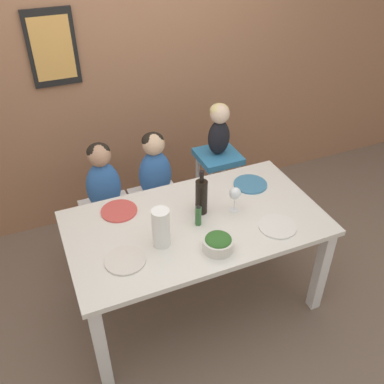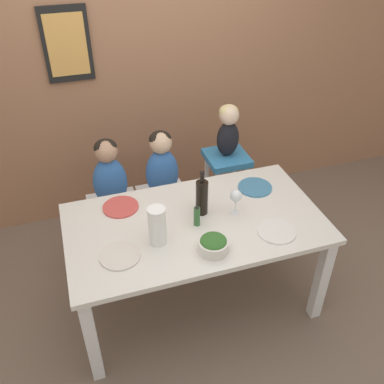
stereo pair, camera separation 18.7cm
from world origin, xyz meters
name	(u,v)px [view 1 (the left image)]	position (x,y,z in m)	size (l,w,h in m)	color
ground_plane	(196,298)	(0.00, 0.00, 0.00)	(14.00, 14.00, 0.00)	#705B4C
wall_back	(130,58)	(0.00, 1.28, 1.35)	(10.00, 0.09, 2.70)	#9E6B4C
dining_table	(196,233)	(0.00, 0.00, 0.63)	(1.60, 0.88, 0.72)	silver
chair_far_left	(108,217)	(-0.43, 0.69, 0.37)	(0.37, 0.38, 0.45)	silver
chair_far_center	(157,204)	(-0.03, 0.69, 0.37)	(0.37, 0.38, 0.45)	silver
chair_right_highchair	(217,172)	(0.49, 0.69, 0.55)	(0.32, 0.32, 0.72)	silver
person_child_left	(102,178)	(-0.43, 0.69, 0.73)	(0.25, 0.18, 0.55)	#3366B2
person_child_center	(155,166)	(-0.03, 0.69, 0.73)	(0.25, 0.18, 0.55)	#3366B2
person_baby_right	(219,126)	(0.49, 0.69, 0.95)	(0.17, 0.15, 0.41)	black
wine_bottle	(201,196)	(0.07, 0.07, 0.84)	(0.08, 0.08, 0.31)	black
paper_towel_roll	(161,228)	(-0.27, -0.11, 0.84)	(0.10, 0.10, 0.24)	white
wine_glass_near	(235,194)	(0.27, 0.01, 0.85)	(0.08, 0.08, 0.17)	white
salad_bowl_large	(218,243)	(0.02, -0.28, 0.77)	(0.18, 0.18, 0.10)	silver
dinner_plate_front_left	(125,260)	(-0.50, -0.16, 0.73)	(0.23, 0.23, 0.01)	silver
dinner_plate_back_left	(119,211)	(-0.42, 0.28, 0.73)	(0.23, 0.23, 0.01)	#D14C47
dinner_plate_back_right	(250,184)	(0.50, 0.21, 0.73)	(0.23, 0.23, 0.01)	teal
dinner_plate_front_right	(277,226)	(0.43, -0.25, 0.73)	(0.23, 0.23, 0.01)	silver
condiment_bottle_hot_sauce	(199,215)	(0.00, -0.03, 0.79)	(0.04, 0.04, 0.15)	#336633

